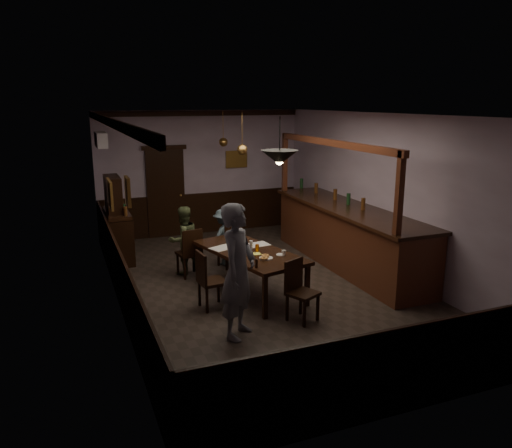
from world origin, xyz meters
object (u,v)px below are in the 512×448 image
person_standing (238,271)px  bar_counter (348,235)px  chair_side (208,278)px  coffee_cup (284,252)px  pendant_brass_mid (242,150)px  dining_table (249,254)px  chair_far_left (190,251)px  person_seated_right (224,237)px  chair_far_right (231,243)px  pendant_brass_far (223,142)px  person_seated_left (184,240)px  soda_can (257,248)px  pendant_iron (280,158)px  chair_near (299,287)px  sideboard (117,227)px

person_standing → bar_counter: bearing=-13.7°
chair_side → coffee_cup: size_ratio=11.75×
person_standing → pendant_brass_mid: 3.47m
dining_table → chair_far_left: 1.36m
chair_side → person_seated_right: (0.92, 2.02, 0.06)m
dining_table → chair_far_right: (0.13, 1.34, -0.18)m
coffee_cup → pendant_brass_far: pendant_brass_far is taller
person_seated_left → chair_far_right: bearing=158.4°
chair_side → bar_counter: size_ratio=0.21×
pendant_brass_mid → soda_can: bearing=-101.6°
chair_far_right → pendant_brass_far: (0.50, 1.98, 1.79)m
coffee_cup → pendant_iron: size_ratio=0.11×
dining_table → pendant_brass_mid: 2.26m
bar_counter → pendant_brass_mid: (-1.89, 0.89, 1.66)m
chair_side → chair_far_right: bearing=-34.9°
person_seated_left → chair_far_left: bearing=84.5°
chair_far_right → chair_near: bearing=81.7°
person_seated_left → coffee_cup: size_ratio=16.26×
chair_near → coffee_cup: (0.13, 0.83, 0.29)m
chair_far_right → soda_can: 1.47m
person_seated_right → bar_counter: (2.26, -0.99, 0.06)m
sideboard → person_seated_left: bearing=-51.0°
person_seated_right → pendant_brass_far: 2.49m
chair_far_left → chair_near: size_ratio=1.00×
chair_far_left → chair_near: bearing=103.3°
coffee_cup → pendant_brass_mid: pendant_brass_mid is taller
chair_near → sideboard: sideboard is taller
coffee_cup → pendant_iron: pendant_iron is taller
person_seated_left → bar_counter: (3.13, -0.77, -0.02)m
coffee_cup → chair_far_right: bearing=85.7°
person_seated_right → bar_counter: 2.47m
chair_far_right → chair_near: chair_near is taller
chair_far_right → person_seated_left: size_ratio=0.71×
coffee_cup → soda_can: 0.49m
chair_near → person_standing: person_standing is taller
person_standing → bar_counter: 3.71m
chair_side → chair_near: bearing=-132.9°
person_standing → person_seated_right: bearing=27.6°
person_seated_left → pendant_brass_mid: pendant_brass_mid is taller
dining_table → chair_near: size_ratio=2.56×
coffee_cup → chair_side: bearing=163.8°
pendant_iron → pendant_brass_far: bearing=83.8°
person_seated_left → sideboard: bearing=-69.3°
sideboard → person_seated_right: bearing=-29.6°
pendant_brass_mid → sideboard: bearing=152.6°
chair_far_left → pendant_iron: bearing=106.1°
pendant_iron → soda_can: bearing=97.2°
person_standing → pendant_brass_mid: size_ratio=2.35×
coffee_cup → bar_counter: 2.19m
person_standing → person_seated_left: size_ratio=1.47×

